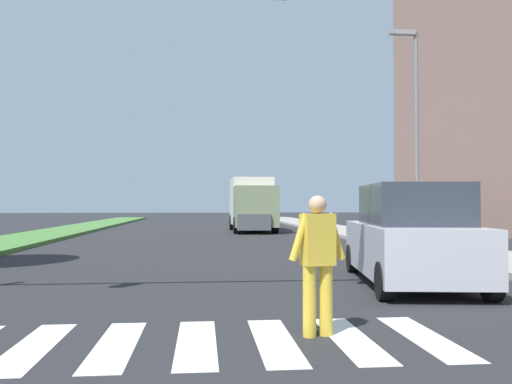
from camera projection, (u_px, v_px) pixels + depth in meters
name	position (u px, v px, depth m)	size (l,w,h in m)	color
ground_plane	(201.00, 233.00, 28.99)	(140.00, 140.00, 0.00)	#262628
crosswalk	(196.00, 343.00, 6.16)	(5.85, 2.20, 0.01)	silver
median_strip	(45.00, 235.00, 26.26)	(3.04, 64.00, 0.15)	#477A38
sidewalk_right	(356.00, 233.00, 27.78)	(3.00, 64.00, 0.15)	#9E9991
street_lamp_right	(414.00, 117.00, 18.72)	(1.02, 0.24, 7.50)	slate
pedestrian_performer	(318.00, 258.00, 6.50)	(0.74, 0.33, 1.69)	gold
suv_crossing	(410.00, 237.00, 10.61)	(2.53, 4.82, 1.97)	#B7B7BC
sedan_midblock	(254.00, 218.00, 29.87)	(2.15, 4.25, 1.75)	#474C51
sedan_distant	(244.00, 213.00, 43.84)	(2.03, 4.30, 1.77)	silver
truck_box_delivery	(252.00, 203.00, 31.14)	(2.40, 6.20, 3.10)	gray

